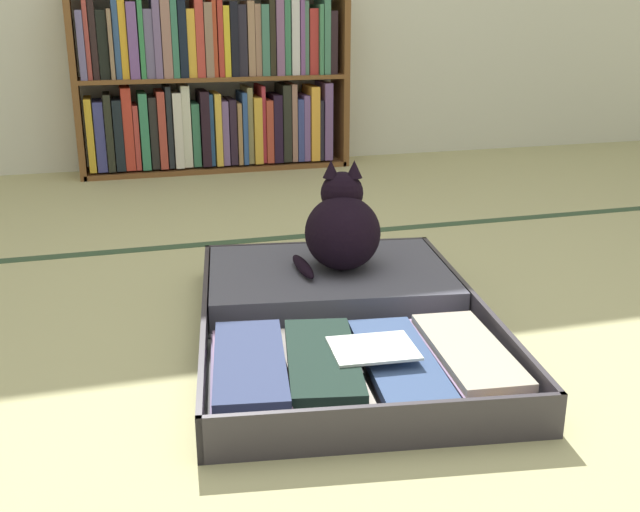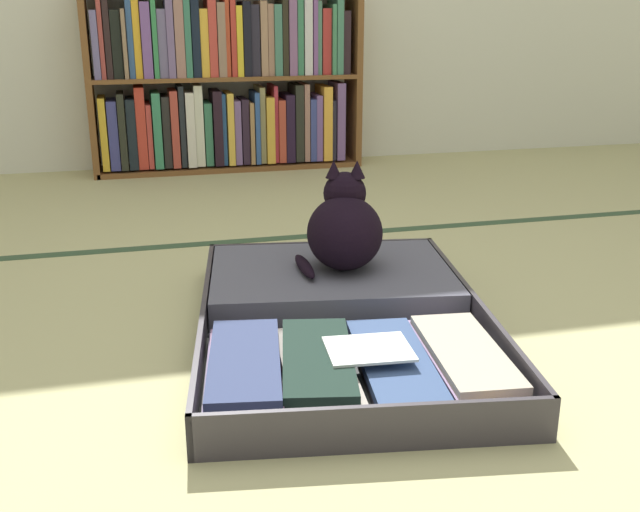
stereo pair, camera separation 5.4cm
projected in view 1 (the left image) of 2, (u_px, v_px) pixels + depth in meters
name	position (u px, v px, depth m)	size (l,w,h in m)	color
ground_plane	(391.00, 366.00, 1.67)	(10.00, 10.00, 0.00)	tan
tatami_border	(285.00, 237.00, 2.61)	(4.80, 0.05, 0.00)	#334C32
bookshelf	(212.00, 82.00, 3.59)	(1.31, 0.23, 0.89)	brown
open_suitcase	(339.00, 314.00, 1.85)	(0.82, 1.09, 0.09)	#39353C
black_cat	(342.00, 228.00, 2.01)	(0.26, 0.29, 0.29)	black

